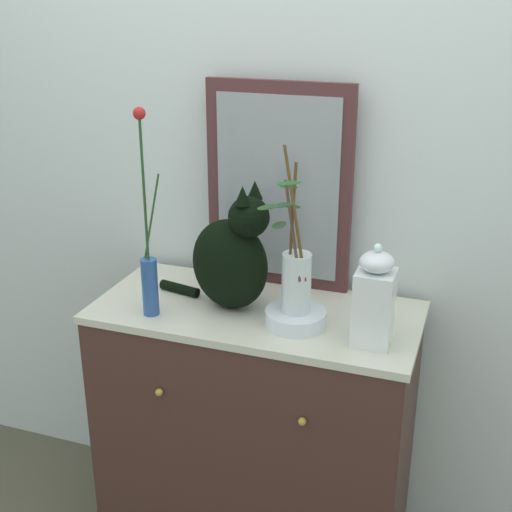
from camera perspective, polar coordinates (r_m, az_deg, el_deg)
wall_back at (r=2.34m, az=2.59°, el=6.81°), size 4.40×0.08×2.60m
sideboard at (r=2.42m, az=-0.00°, el=-14.43°), size 1.03×0.50×0.94m
mirror_leaning at (r=2.25m, az=1.95°, el=5.73°), size 0.49×0.03×0.68m
cat_sitting at (r=2.12m, az=-2.00°, el=-0.12°), size 0.41×0.22×0.42m
vase_slim_green at (r=2.11m, az=-8.88°, el=-0.96°), size 0.08×0.05×0.64m
bowl_porcelain at (r=2.07m, az=3.30°, el=-5.14°), size 0.18×0.18×0.05m
vase_glass_clear at (r=2.01m, az=3.30°, el=-1.62°), size 0.14×0.18×0.50m
jar_lidded_porcelain at (r=1.95m, az=9.78°, el=-3.60°), size 0.11×0.11×0.30m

